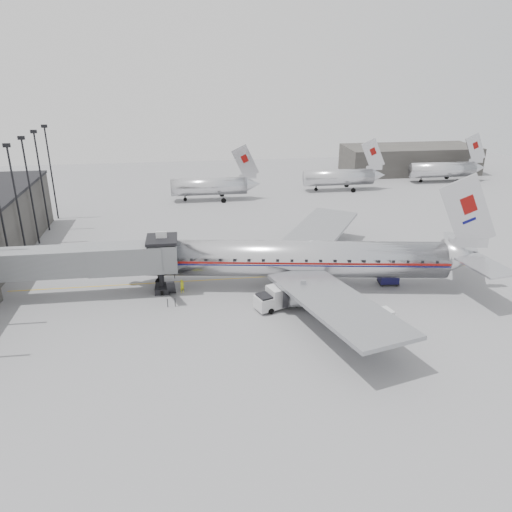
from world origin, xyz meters
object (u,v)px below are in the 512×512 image
at_px(airliner, 302,259).
at_px(service_van, 279,296).
at_px(ramp_worker, 182,286).
at_px(baggage_cart_white, 382,318).
at_px(baggage_cart_navy, 388,277).

bearing_deg(airliner, service_van, -117.06).
distance_m(airliner, ramp_worker, 14.12).
relative_size(service_van, ramp_worker, 3.48).
xyz_separation_m(service_van, baggage_cart_white, (9.41, -5.32, -0.37)).
distance_m(baggage_cart_white, ramp_worker, 22.25).
distance_m(service_van, baggage_cart_navy, 14.42).
bearing_deg(airliner, baggage_cart_navy, 4.36).
bearing_deg(service_van, baggage_cart_navy, -4.66).
bearing_deg(baggage_cart_navy, baggage_cart_white, -110.36).
relative_size(airliner, service_van, 7.77).
bearing_deg(ramp_worker, airliner, -39.78).
bearing_deg(service_van, airliner, 32.91).
height_order(baggage_cart_navy, baggage_cart_white, baggage_cart_navy).
bearing_deg(airliner, baggage_cart_white, -51.11).
relative_size(airliner, baggage_cart_navy, 17.65).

